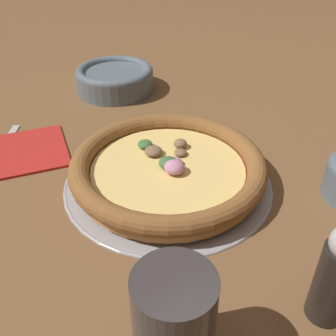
# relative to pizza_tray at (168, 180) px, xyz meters

# --- Properties ---
(ground_plane) EXTENTS (3.00, 3.00, 0.00)m
(ground_plane) POSITION_rel_pizza_tray_xyz_m (0.00, 0.00, -0.00)
(ground_plane) COLOR brown
(pizza_tray) EXTENTS (0.29, 0.29, 0.01)m
(pizza_tray) POSITION_rel_pizza_tray_xyz_m (0.00, 0.00, 0.00)
(pizza_tray) COLOR #9E9EA3
(pizza_tray) RESTS_ON ground_plane
(pizza) EXTENTS (0.27, 0.27, 0.04)m
(pizza) POSITION_rel_pizza_tray_xyz_m (-0.00, -0.00, 0.02)
(pizza) COLOR #BC7F42
(pizza) RESTS_ON pizza_tray
(bowl_far) EXTENTS (0.16, 0.16, 0.05)m
(bowl_far) POSITION_rel_pizza_tray_xyz_m (-0.08, -0.32, 0.02)
(bowl_far) COLOR slate
(bowl_far) RESTS_ON ground_plane
(drinking_cup) EXTENTS (0.07, 0.07, 0.11)m
(drinking_cup) POSITION_rel_pizza_tray_xyz_m (0.14, 0.22, 0.05)
(drinking_cup) COLOR #383333
(drinking_cup) RESTS_ON ground_plane
(napkin) EXTENTS (0.19, 0.16, 0.01)m
(napkin) POSITION_rel_pizza_tray_xyz_m (0.17, -0.20, 0.00)
(napkin) COLOR #B2231E
(napkin) RESTS_ON ground_plane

